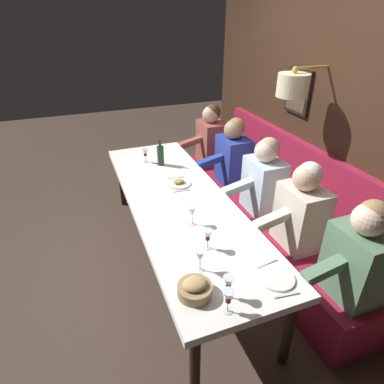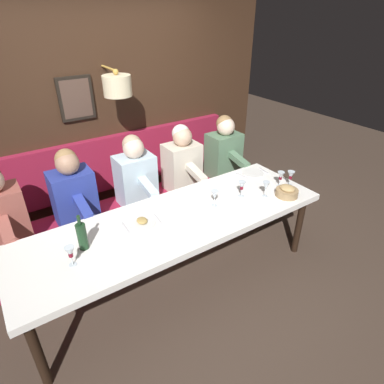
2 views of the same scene
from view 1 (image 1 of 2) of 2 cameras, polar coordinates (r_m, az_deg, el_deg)
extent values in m
plane|color=#423328|center=(3.44, -2.07, -11.91)|extent=(12.00, 12.00, 0.00)
cube|color=white|center=(3.02, -2.31, -1.77)|extent=(0.90, 2.84, 0.06)
cylinder|color=black|center=(2.29, 0.52, -28.34)|extent=(0.07, 0.07, 0.68)
cylinder|color=black|center=(4.27, -12.40, 1.82)|extent=(0.07, 0.07, 0.68)
cylinder|color=black|center=(2.52, 16.78, -22.49)|extent=(0.07, 0.07, 0.68)
cylinder|color=black|center=(4.40, -3.41, 3.37)|extent=(0.07, 0.07, 0.68)
cube|color=maroon|center=(3.62, 11.39, -5.70)|extent=(0.52, 3.04, 0.45)
cube|color=#382316|center=(3.45, 22.14, 13.57)|extent=(0.10, 4.24, 2.90)
cube|color=maroon|center=(3.62, 19.05, 3.20)|extent=(0.10, 3.04, 0.64)
cube|color=black|center=(3.61, 18.38, 16.56)|extent=(0.04, 0.36, 0.44)
cube|color=#4C382D|center=(3.60, 18.13, 16.56)|extent=(0.01, 0.30, 0.38)
cylinder|color=#B78E3D|center=(3.21, 20.52, 20.02)|extent=(0.35, 0.02, 0.02)
cylinder|color=beige|center=(3.13, 17.47, 17.64)|extent=(0.28, 0.28, 0.20)
sphere|color=#B78E3D|center=(3.11, 17.85, 19.97)|extent=(0.06, 0.06, 0.06)
cube|color=#567A5B|center=(2.58, 27.16, -11.25)|extent=(0.30, 0.40, 0.56)
sphere|color=beige|center=(2.36, 28.91, -4.33)|extent=(0.22, 0.22, 0.22)
sphere|color=#937047|center=(2.37, 29.58, -3.54)|extent=(0.20, 0.20, 0.20)
cube|color=#567A5B|center=(2.38, 22.43, -12.63)|extent=(0.33, 0.09, 0.14)
cube|color=beige|center=(2.93, 18.69, -4.19)|extent=(0.30, 0.40, 0.56)
sphere|color=#D1A889|center=(2.73, 19.63, 2.35)|extent=(0.22, 0.22, 0.22)
sphere|color=silver|center=(2.74, 20.22, 3.02)|extent=(0.20, 0.20, 0.20)
cube|color=beige|center=(2.75, 14.04, -4.80)|extent=(0.33, 0.09, 0.14)
cube|color=silver|center=(3.33, 12.56, 1.08)|extent=(0.30, 0.40, 0.56)
sphere|color=beige|center=(3.16, 12.99, 7.07)|extent=(0.22, 0.22, 0.22)
sphere|color=tan|center=(3.17, 13.52, 7.64)|extent=(0.20, 0.20, 0.20)
cube|color=silver|center=(3.17, 8.20, 0.85)|extent=(0.33, 0.09, 0.14)
cube|color=#283893|center=(3.85, 7.30, 5.58)|extent=(0.30, 0.40, 0.56)
sphere|color=#A37A60|center=(3.70, 7.39, 10.91)|extent=(0.22, 0.22, 0.22)
sphere|color=#937047|center=(3.70, 7.85, 11.40)|extent=(0.20, 0.20, 0.20)
cube|color=#283893|center=(3.71, 3.34, 5.54)|extent=(0.33, 0.09, 0.14)
cube|color=#934C42|center=(4.38, 3.45, 8.81)|extent=(0.30, 0.40, 0.56)
sphere|color=#D1A889|center=(4.25, 3.35, 13.56)|extent=(0.22, 0.22, 0.22)
sphere|color=#4C331E|center=(4.25, 3.74, 14.00)|extent=(0.20, 0.20, 0.20)
cube|color=#934C42|center=(4.26, -0.15, 8.84)|extent=(0.33, 0.09, 0.14)
cylinder|color=white|center=(2.25, 14.73, -14.53)|extent=(0.24, 0.24, 0.01)
cube|color=silver|center=(2.17, 16.46, -17.13)|extent=(0.17, 0.03, 0.01)
cube|color=silver|center=(2.35, 13.15, -12.23)|extent=(0.18, 0.04, 0.01)
cylinder|color=silver|center=(3.26, -2.36, 1.50)|extent=(0.24, 0.24, 0.01)
ellipsoid|color=#AD8E4C|center=(3.25, -2.37, 1.90)|extent=(0.11, 0.09, 0.04)
cube|color=silver|center=(3.13, -1.86, 0.22)|extent=(0.17, 0.03, 0.01)
cube|color=silver|center=(3.39, -2.82, 2.59)|extent=(0.18, 0.02, 0.01)
cylinder|color=silver|center=(2.67, 0.03, -5.64)|extent=(0.06, 0.06, 0.00)
cylinder|color=silver|center=(2.65, 0.03, -4.94)|extent=(0.01, 0.01, 0.07)
cone|color=silver|center=(2.60, 0.03, -3.49)|extent=(0.07, 0.07, 0.08)
cylinder|color=silver|center=(3.79, -8.19, 5.32)|extent=(0.06, 0.06, 0.00)
cylinder|color=silver|center=(3.77, -8.23, 5.87)|extent=(0.01, 0.01, 0.07)
cone|color=silver|center=(3.74, -8.32, 6.99)|extent=(0.07, 0.07, 0.08)
cylinder|color=maroon|center=(3.75, -8.29, 6.61)|extent=(0.03, 0.03, 0.03)
cylinder|color=silver|center=(2.42, 2.74, -9.86)|extent=(0.06, 0.06, 0.00)
cylinder|color=silver|center=(2.40, 2.77, -9.13)|extent=(0.01, 0.01, 0.07)
cone|color=silver|center=(2.35, 2.81, -7.61)|extent=(0.07, 0.07, 0.08)
cylinder|color=maroon|center=(2.37, 2.80, -8.11)|extent=(0.03, 0.03, 0.03)
cylinder|color=silver|center=(2.02, 6.29, -20.23)|extent=(0.06, 0.06, 0.00)
cylinder|color=silver|center=(1.99, 6.36, -19.50)|extent=(0.01, 0.01, 0.07)
cone|color=silver|center=(1.93, 6.50, -17.95)|extent=(0.07, 0.07, 0.08)
cylinder|color=maroon|center=(1.95, 6.45, -18.45)|extent=(0.03, 0.03, 0.03)
cylinder|color=silver|center=(2.25, 1.41, -13.56)|extent=(0.06, 0.06, 0.00)
cylinder|color=silver|center=(2.22, 1.43, -12.82)|extent=(0.01, 0.01, 0.07)
cone|color=silver|center=(2.17, 1.45, -11.26)|extent=(0.07, 0.07, 0.08)
cylinder|color=silver|center=(2.09, 6.33, -17.98)|extent=(0.06, 0.06, 0.00)
cylinder|color=silver|center=(2.07, 6.39, -17.24)|extent=(0.01, 0.01, 0.07)
cone|color=silver|center=(2.01, 6.53, -15.68)|extent=(0.07, 0.07, 0.08)
cylinder|color=maroon|center=(2.03, 6.48, -16.25)|extent=(0.03, 0.03, 0.03)
cylinder|color=#19381E|center=(3.65, -5.61, 6.42)|extent=(0.08, 0.08, 0.22)
cylinder|color=#19381E|center=(3.60, -5.72, 8.62)|extent=(0.03, 0.03, 0.08)
cylinder|color=#9E7F56|center=(2.07, 0.49, -16.98)|extent=(0.22, 0.22, 0.07)
ellipsoid|color=tan|center=(2.04, 0.50, -16.02)|extent=(0.15, 0.13, 0.06)
camera|label=2|loc=(3.90, -44.52, 23.79)|focal=30.64mm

